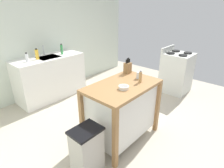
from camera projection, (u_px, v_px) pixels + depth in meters
name	position (u px, v px, depth m)	size (l,w,h in m)	color
ground_plane	(121.00, 134.00, 2.99)	(6.36, 6.36, 0.00)	#BCB29E
wall_back	(36.00, 37.00, 3.91)	(5.36, 0.10, 2.60)	silver
kitchen_island	(122.00, 109.00, 2.73)	(1.08, 0.67, 0.91)	#9E7042
knife_block	(128.00, 68.00, 2.97)	(0.11, 0.09, 0.25)	olive
bowl_ceramic_small	(124.00, 87.00, 2.43)	(0.14, 0.14, 0.04)	silver
drinking_cup	(139.00, 75.00, 2.77)	(0.07, 0.07, 0.10)	silver
pepper_grinder	(140.00, 77.00, 2.61)	(0.04, 0.04, 0.18)	tan
trash_bin	(87.00, 151.00, 2.22)	(0.36, 0.28, 0.63)	#B7B2A8
sink_counter	(51.00, 77.00, 4.05)	(1.46, 0.60, 0.92)	white
sink_faucet	(44.00, 51.00, 3.91)	(0.02, 0.02, 0.22)	#B7BCC1
bottle_spray_cleaner	(62.00, 49.00, 4.02)	(0.05, 0.05, 0.23)	green
bottle_hand_soap	(27.00, 58.00, 3.51)	(0.06, 0.06, 0.18)	white
bottle_dish_soap	(37.00, 54.00, 3.66)	(0.07, 0.07, 0.22)	yellow
stove	(176.00, 72.00, 4.30)	(0.60, 0.60, 1.04)	silver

